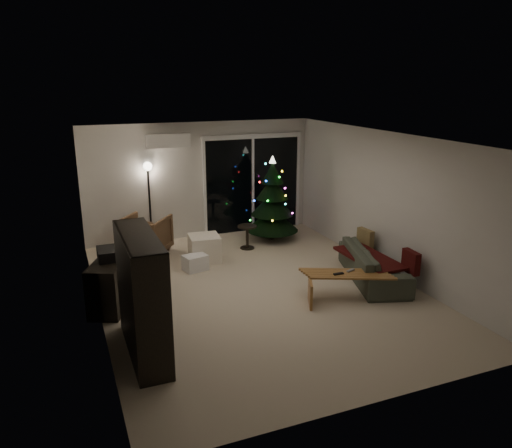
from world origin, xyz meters
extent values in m
plane|color=beige|center=(0.00, 0.00, 0.00)|extent=(6.50, 6.50, 0.00)
plane|color=white|center=(0.00, 0.00, 2.50)|extent=(6.50, 6.50, 0.00)
cube|color=silver|center=(0.00, 3.25, 1.25)|extent=(5.00, 0.02, 2.50)
cube|color=silver|center=(0.00, -3.25, 1.25)|extent=(5.00, 0.02, 2.50)
cube|color=silver|center=(-2.50, 0.00, 1.25)|extent=(0.02, 6.50, 2.50)
cube|color=silver|center=(2.50, 0.00, 1.25)|extent=(0.02, 6.50, 2.50)
cube|color=black|center=(1.20, 3.23, 1.05)|extent=(2.20, 0.02, 2.10)
cube|color=white|center=(-0.70, 3.13, 2.15)|extent=(0.90, 0.22, 0.28)
cube|color=#3F3833|center=(1.20, 3.75, -0.05)|extent=(2.60, 1.00, 0.10)
cube|color=white|center=(1.20, 4.15, 0.50)|extent=(2.20, 0.06, 1.00)
cube|color=black|center=(-2.25, 0.32, 0.38)|extent=(0.91, 1.29, 0.76)
cube|color=black|center=(-2.25, 0.32, 0.84)|extent=(0.38, 0.45, 0.16)
imported|color=brown|center=(-1.38, 2.48, 0.39)|extent=(1.18, 1.19, 0.78)
cube|color=white|center=(-0.41, 1.66, 0.25)|extent=(0.61, 0.61, 0.50)
cube|color=white|center=(-1.57, 1.02, 0.14)|extent=(0.45, 0.38, 0.28)
cube|color=white|center=(-0.71, 1.26, 0.14)|extent=(0.47, 0.40, 0.29)
cylinder|color=black|center=(0.61, 2.04, 0.24)|extent=(0.45, 0.45, 0.49)
cylinder|color=black|center=(-1.13, 3.23, 0.83)|extent=(0.26, 0.26, 1.65)
imported|color=#44483D|center=(2.05, -0.32, 0.28)|extent=(1.30, 2.08, 0.57)
cube|color=#430F0F|center=(1.95, -0.32, 0.41)|extent=(0.60, 1.40, 0.05)
cube|color=#928153|center=(2.30, 0.33, 0.51)|extent=(0.14, 0.38, 0.37)
cube|color=#430F0F|center=(2.30, -0.97, 0.51)|extent=(0.14, 0.38, 0.37)
cube|color=black|center=(1.05, -0.81, 0.44)|extent=(0.17, 0.05, 0.02)
cube|color=slate|center=(1.30, -0.76, 0.44)|extent=(0.16, 0.10, 0.02)
cone|color=black|center=(1.33, 2.42, 0.91)|extent=(1.34, 1.34, 1.83)
camera|label=1|loc=(-2.88, -7.06, 3.37)|focal=35.00mm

